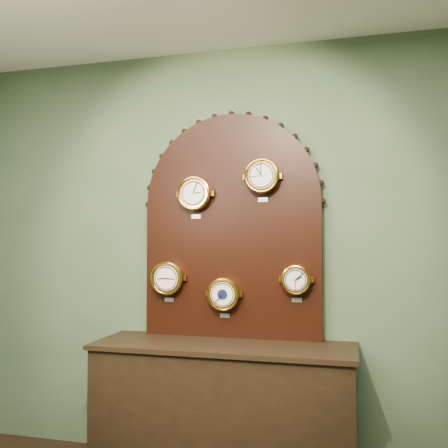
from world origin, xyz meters
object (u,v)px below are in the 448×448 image
(display_board, at_px, (231,218))
(hygrometer, at_px, (168,278))
(barometer, at_px, (224,294))
(tide_clock, at_px, (296,280))
(shop_counter, at_px, (223,413))
(roman_clock, at_px, (195,194))
(arabic_clock, at_px, (262,176))

(display_board, height_order, hygrometer, display_board)
(barometer, xyz_separation_m, tide_clock, (0.48, 0.00, 0.10))
(shop_counter, distance_m, hygrometer, 0.94)
(hygrometer, distance_m, tide_clock, 0.87)
(roman_clock, xyz_separation_m, arabic_clock, (0.46, 0.00, 0.10))
(arabic_clock, distance_m, barometer, 0.81)
(roman_clock, xyz_separation_m, hygrometer, (-0.19, 0.00, -0.57))
(shop_counter, relative_size, tide_clock, 6.60)
(display_board, distance_m, roman_clock, 0.30)
(display_board, height_order, tide_clock, display_board)
(display_board, xyz_separation_m, arabic_clock, (0.22, -0.07, 0.27))
(shop_counter, distance_m, tide_clock, 0.95)
(arabic_clock, height_order, barometer, arabic_clock)
(roman_clock, bearing_deg, hygrometer, 179.97)
(hygrometer, bearing_deg, shop_counter, -19.58)
(hygrometer, bearing_deg, tide_clock, 0.07)
(arabic_clock, bearing_deg, hygrometer, 180.00)
(tide_clock, bearing_deg, roman_clock, -179.91)
(barometer, bearing_deg, shop_counter, -76.27)
(roman_clock, height_order, arabic_clock, arabic_clock)
(roman_clock, relative_size, tide_clock, 1.17)
(roman_clock, relative_size, arabic_clock, 1.01)
(arabic_clock, bearing_deg, barometer, 179.98)
(roman_clock, bearing_deg, shop_counter, -32.60)
(roman_clock, relative_size, barometer, 1.05)
(display_board, height_order, barometer, display_board)
(display_board, relative_size, barometer, 5.68)
(hygrometer, bearing_deg, barometer, 0.01)
(hygrometer, bearing_deg, arabic_clock, -0.00)
(display_board, bearing_deg, barometer, -119.40)
(barometer, bearing_deg, hygrometer, -179.99)
(shop_counter, height_order, arabic_clock, arabic_clock)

